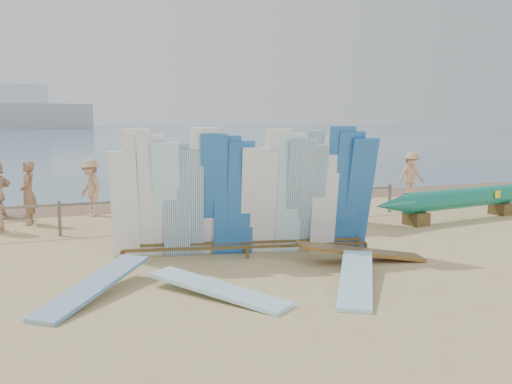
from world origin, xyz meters
name	(u,v)px	position (x,y,z in m)	size (l,w,h in m)	color
ground	(247,248)	(0.00, 0.00, 0.00)	(160.00, 160.00, 0.00)	tan
ocean	(65,132)	(0.00, 128.00, 0.00)	(320.00, 240.00, 0.02)	slate
wet_sand_strip	(177,204)	(0.00, 7.20, 0.00)	(40.00, 2.60, 0.01)	#805F48
distant_ship	(19,112)	(-12.00, 180.00, 5.31)	(45.00, 8.00, 14.00)	#999EA3
fence	(210,203)	(0.00, 3.00, 0.63)	(12.08, 0.08, 0.90)	#746B58
main_surfboard_rack	(247,198)	(-0.24, -0.67, 1.27)	(5.67, 1.99, 2.83)	brown
side_surfboard_rack	(325,183)	(2.99, 1.80, 1.21)	(2.36, 0.92, 2.67)	brown
outrigger_canoe	(462,199)	(7.23, 1.13, 0.60)	(6.66, 1.41, 0.94)	brown
vendor_table	(316,222)	(2.08, 0.54, 0.37)	(0.92, 0.72, 1.12)	brown
flat_board_a	(218,296)	(-1.64, -3.05, 0.00)	(0.56, 2.70, 0.07)	#95DAEF
flat_board_c	(361,262)	(1.82, -2.00, 0.00)	(0.56, 2.70, 0.07)	brown
flat_board_b	(356,287)	(0.81, -3.46, 0.00)	(0.56, 2.70, 0.07)	#95DAEF
flat_board_e	(94,297)	(-3.59, -2.33, 0.00)	(0.56, 2.70, 0.07)	silver
beach_chair_left	(232,211)	(0.85, 3.57, 0.25)	(0.61, 0.63, 0.84)	red
beach_chair_right	(269,208)	(2.06, 3.65, 0.26)	(0.59, 0.61, 0.89)	red
stroller	(260,203)	(1.84, 3.85, 0.39)	(0.52, 0.73, 0.97)	red
beachgoer_3	(90,188)	(-3.03, 5.68, 0.89)	(1.15, 0.47, 1.77)	tan
beachgoer_7	(302,179)	(4.48, 6.32, 0.79)	(0.58, 0.32, 1.58)	#8C6042
beachgoer_1	(28,193)	(-4.77, 4.91, 0.90)	(0.66, 0.36, 1.81)	#8C6042
beachgoer_extra_0	(411,176)	(8.33, 5.00, 0.89)	(1.15, 0.48, 1.78)	tan
beachgoer_5	(230,181)	(1.63, 6.15, 0.84)	(1.57, 0.51, 1.69)	beige
beachgoer_4	(190,194)	(-0.31, 4.05, 0.77)	(0.91, 0.39, 1.55)	#8C6042
beachgoer_6	(242,188)	(1.36, 4.14, 0.85)	(0.83, 0.40, 1.71)	tan
beachgoer_9	(305,178)	(4.50, 6.10, 0.87)	(1.12, 0.46, 1.73)	tan
beachgoer_10	(326,179)	(5.08, 5.57, 0.85)	(1.00, 0.43, 1.70)	#8C6042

